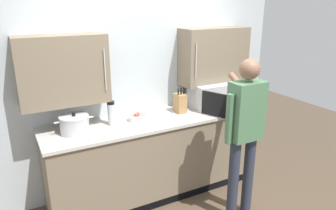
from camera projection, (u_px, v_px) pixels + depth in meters
The scene contains 8 objects.
back_wall_tiled at pixel (142, 71), 3.73m from camera, with size 3.71×0.44×2.76m.
counter_unit at pixel (155, 156), 3.76m from camera, with size 2.50×0.68×0.95m.
microwave_oven at pixel (211, 95), 3.96m from camera, with size 0.55×0.71×0.30m.
stock_pot at pixel (75, 124), 3.18m from camera, with size 0.39×0.29×0.21m.
knife_block at pixel (180, 103), 3.78m from camera, with size 0.11×0.15×0.30m.
thermos_flask at pixel (111, 113), 3.38m from camera, with size 0.08×0.08×0.26m.
fruit_bowl at pixel (138, 117), 3.53m from camera, with size 0.22×0.22×0.09m.
person_figure at pixel (244, 127), 3.16m from camera, with size 0.50×0.66×1.71m.
Camera 1 is at (-1.47, -2.36, 2.22)m, focal length 33.98 mm.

